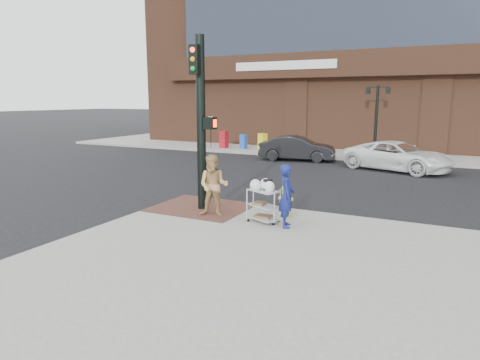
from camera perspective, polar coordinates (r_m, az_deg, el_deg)
The scene contains 14 objects.
ground at distance 12.02m, azimuth -4.97°, elevation -5.61°, with size 220.00×220.00×0.00m, color black.
brick_curb_ramp at distance 13.03m, azimuth -5.17°, elevation -3.62°, with size 2.80×2.40×0.01m, color brown.
lamp_post at distance 26.16m, azimuth 17.75°, elevation 8.57°, with size 1.32×0.22×4.00m.
parking_sign at distance 28.86m, azimuth -3.92°, elevation 6.48°, with size 0.05×0.05×2.20m, color black.
traffic_signal_pole at distance 12.46m, azimuth -5.20°, elevation 8.18°, with size 0.61×0.51×5.00m.
woman_blue at distance 10.91m, azimuth 6.23°, elevation -2.11°, with size 0.59×0.39×1.63m, color navy.
pedestrian_tan at distance 11.87m, azimuth -3.54°, elevation -0.76°, with size 0.84×0.65×1.73m, color tan.
sedan_dark at distance 24.06m, azimuth 7.63°, elevation 4.21°, with size 1.45×4.16×1.37m, color black.
minivan_white at distance 21.79m, azimuth 20.27°, elevation 3.00°, with size 2.31×5.01×1.39m, color white.
utility_cart at distance 11.36m, azimuth 3.16°, elevation -3.02°, with size 0.96×0.77×1.16m.
fire_hydrant at distance 12.13m, azimuth 6.11°, elevation -2.56°, with size 0.42×0.29×0.88m.
newsbox_red at distance 28.79m, azimuth -2.17°, elevation 5.43°, with size 0.48×0.43×1.14m, color #A4121F.
newsbox_yellow at distance 27.32m, azimuth 3.02°, elevation 5.09°, with size 0.46×0.42×1.09m, color yellow.
newsbox_blue at distance 28.39m, azimuth 0.47°, elevation 5.16°, with size 0.40×0.36×0.95m, color blue.
Camera 1 is at (6.05, -9.83, 3.38)m, focal length 32.00 mm.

